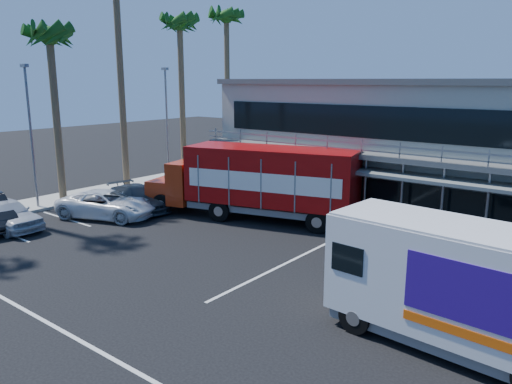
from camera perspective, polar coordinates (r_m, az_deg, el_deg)
The scene contains 14 objects.
ground at distance 19.65m, azimuth -5.94°, elevation -9.00°, with size 120.00×120.00×0.00m, color black.
building at distance 29.84m, azimuth 18.87°, elevation 5.11°, with size 22.40×12.00×7.30m.
curb_strip at distance 34.46m, azimuth -16.96°, elevation 0.13°, with size 3.00×32.00×0.16m, color #A5A399.
palm_c at distance 32.09m, azimuth -22.48°, elevation 15.28°, with size 2.80×2.80×10.75m.
palm_e at distance 38.02m, azimuth -8.69°, elevation 17.57°, with size 2.80×2.80×12.25m.
palm_f at distance 42.32m, azimuth -3.39°, elevation 18.40°, with size 2.80×2.80×13.25m.
light_pole_near at distance 30.57m, azimuth -24.35°, elevation 6.43°, with size 0.50×0.25×8.09m.
light_pole_far at distance 36.26m, azimuth -10.15°, elevation 8.16°, with size 0.50×0.25×8.09m.
red_truck at distance 26.11m, azimuth 0.15°, elevation 1.38°, with size 11.74×5.53×3.86m.
white_van at distance 14.63m, azimuth 22.50°, elevation -9.90°, with size 7.34×2.96×3.51m.
parked_car_a at distance 27.56m, azimuth -26.62°, elevation -2.27°, with size 1.82×4.51×1.54m, color silver.
parked_car_c at distance 27.88m, azimuth -16.68°, elevation -1.35°, with size 2.44×5.29×1.47m, color white.
parked_car_d at distance 29.12m, azimuth -13.25°, elevation -0.66°, with size 1.92×4.73×1.37m, color #2E353D.
parked_car_e at distance 33.29m, azimuth -4.76°, elevation 1.32°, with size 1.66×4.14×1.41m, color slate.
Camera 1 is at (12.84, -13.00, 7.24)m, focal length 35.00 mm.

